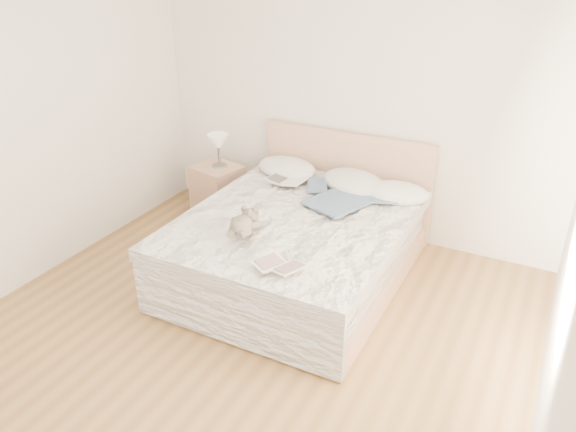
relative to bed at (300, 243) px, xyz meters
The scene contains 12 objects.
floor 1.23m from the bed, 90.00° to the right, with size 4.00×4.50×0.00m, color brown.
wall_back 1.49m from the bed, 90.00° to the left, with size 4.00×0.02×2.70m, color white.
bed is the anchor object (origin of this frame).
nightstand 1.41m from the bed, 153.45° to the left, with size 0.45×0.40×0.56m, color tan.
table_lamp 1.47m from the bed, 152.33° to the left, with size 0.25×0.25×0.34m.
pillow_left 0.96m from the bed, 124.55° to the left, with size 0.61×0.43×0.18m, color white.
pillow_middle 0.80m from the bed, 74.29° to the left, with size 0.65×0.45×0.19m, color silver.
pillow_right 0.96m from the bed, 47.48° to the left, with size 0.56×0.39×0.17m, color white.
blouse 0.52m from the bed, 54.24° to the left, with size 0.65×0.69×0.03m, color #344A64, non-canonical shape.
photo_book 0.69m from the bed, 127.89° to the left, with size 0.35×0.24×0.03m, color silver.
childrens_book 0.96m from the bed, 72.75° to the right, with size 0.32×0.22×0.02m, color #FBE9CC.
teddy_bear 0.72m from the bed, 108.67° to the right, with size 0.21×0.30×0.16m, color #655C4D, non-canonical shape.
Camera 1 is at (1.83, -2.55, 2.65)m, focal length 35.00 mm.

